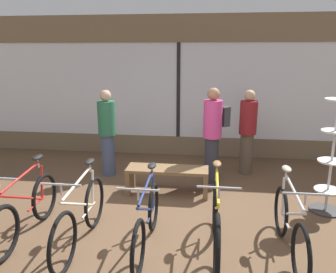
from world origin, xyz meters
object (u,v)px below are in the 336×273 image
at_px(bicycle_left, 81,217).
at_px(customer_mid_floor, 107,131).
at_px(bicycle_far_left, 26,210).
at_px(bicycle_center, 147,221).
at_px(customer_by_window, 248,129).
at_px(display_bench, 167,173).
at_px(accessory_rack, 331,165).
at_px(customer_near_rack, 213,132).
at_px(bicycle_far_right, 290,227).
at_px(bicycle_right, 216,222).

bearing_deg(bicycle_left, customer_mid_floor, 99.17).
bearing_deg(customer_mid_floor, bicycle_far_left, -99.86).
bearing_deg(bicycle_center, customer_mid_floor, 116.99).
xyz_separation_m(bicycle_left, customer_by_window, (2.34, 2.89, 0.52)).
bearing_deg(bicycle_far_left, display_bench, 43.22).
height_order(accessory_rack, customer_near_rack, accessory_rack).
height_order(bicycle_far_left, display_bench, bicycle_far_left).
bearing_deg(customer_by_window, customer_mid_floor, -170.68).
height_order(bicycle_far_right, accessory_rack, accessory_rack).
bearing_deg(accessory_rack, bicycle_right, -143.33).
height_order(bicycle_left, customer_mid_floor, customer_mid_floor).
bearing_deg(accessory_rack, bicycle_far_right, -124.28).
distance_m(accessory_rack, customer_by_window, 1.88).
relative_size(bicycle_left, customer_by_window, 1.02).
bearing_deg(bicycle_left, display_bench, 62.51).
relative_size(bicycle_far_left, bicycle_center, 1.03).
distance_m(bicycle_far_right, display_bench, 2.31).
relative_size(bicycle_center, bicycle_far_right, 1.00).
distance_m(display_bench, customer_mid_floor, 1.57).
bearing_deg(bicycle_center, bicycle_right, 2.50).
distance_m(display_bench, customer_by_window, 1.96).
relative_size(accessory_rack, customer_by_window, 1.09).
relative_size(bicycle_center, customer_near_rack, 0.93).
distance_m(bicycle_far_left, bicycle_left, 0.81).
bearing_deg(bicycle_far_left, customer_near_rack, 42.19).
distance_m(bicycle_far_right, accessory_rack, 1.55).
xyz_separation_m(bicycle_center, bicycle_right, (0.84, 0.04, 0.03)).
bearing_deg(display_bench, bicycle_left, -117.49).
relative_size(bicycle_right, bicycle_far_right, 1.05).
height_order(accessory_rack, customer_by_window, accessory_rack).
bearing_deg(bicycle_right, display_bench, 116.07).
height_order(bicycle_center, customer_near_rack, customer_near_rack).
xyz_separation_m(bicycle_far_right, customer_by_window, (-0.22, 2.79, 0.53)).
xyz_separation_m(bicycle_right, customer_mid_floor, (-2.07, 2.38, 0.49)).
bearing_deg(display_bench, customer_mid_floor, 149.59).
xyz_separation_m(display_bench, customer_mid_floor, (-1.28, 0.75, 0.51)).
bearing_deg(accessory_rack, bicycle_far_left, -163.64).
distance_m(customer_near_rack, customer_by_window, 0.89).
relative_size(bicycle_far_left, display_bench, 1.22).
xyz_separation_m(bicycle_center, customer_mid_floor, (-1.23, 2.42, 0.52)).
relative_size(display_bench, customer_mid_floor, 0.82).
height_order(bicycle_right, display_bench, bicycle_right).
bearing_deg(customer_by_window, bicycle_center, -117.65).
xyz_separation_m(bicycle_left, customer_near_rack, (1.65, 2.34, 0.57)).
distance_m(bicycle_right, display_bench, 1.81).
bearing_deg(bicycle_right, bicycle_far_right, 2.40).
bearing_deg(accessory_rack, bicycle_left, -158.37).
bearing_deg(bicycle_far_left, customer_mid_floor, 80.14).
height_order(bicycle_center, bicycle_right, bicycle_right).
bearing_deg(customer_by_window, bicycle_right, -103.09).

